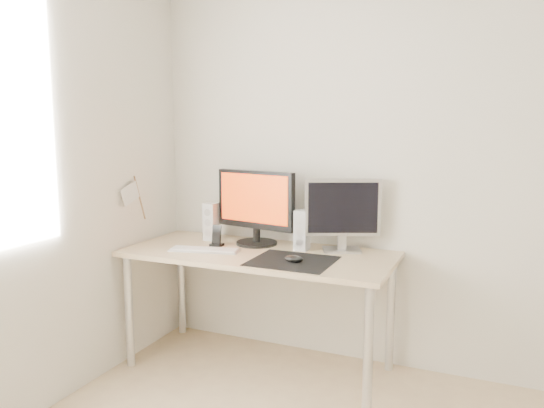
% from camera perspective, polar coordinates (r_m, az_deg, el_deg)
% --- Properties ---
extents(wall_back, '(3.50, 0.00, 3.50)m').
position_cam_1_polar(wall_back, '(3.19, 16.81, 4.05)').
color(wall_back, white).
rests_on(wall_back, ground).
extents(mousepad, '(0.45, 0.40, 0.00)m').
position_cam_1_polar(mousepad, '(2.95, 2.20, -6.14)').
color(mousepad, black).
rests_on(mousepad, desk).
extents(mouse, '(0.11, 0.06, 0.04)m').
position_cam_1_polar(mouse, '(2.91, 2.36, -5.92)').
color(mouse, black).
rests_on(mouse, mousepad).
extents(desk, '(1.60, 0.70, 0.73)m').
position_cam_1_polar(desk, '(3.19, -1.46, -6.51)').
color(desk, '#D1B587').
rests_on(desk, ground).
extents(main_monitor, '(0.55, 0.30, 0.47)m').
position_cam_1_polar(main_monitor, '(3.31, -1.77, -0.07)').
color(main_monitor, black).
rests_on(main_monitor, desk).
extents(second_monitor, '(0.43, 0.23, 0.43)m').
position_cam_1_polar(second_monitor, '(3.16, 7.59, -0.79)').
color(second_monitor, silver).
rests_on(second_monitor, desk).
extents(speaker_left, '(0.08, 0.09, 0.24)m').
position_cam_1_polar(speaker_left, '(3.48, -6.58, -1.89)').
color(speaker_left, white).
rests_on(speaker_left, desk).
extents(speaker_right, '(0.08, 0.09, 0.24)m').
position_cam_1_polar(speaker_right, '(3.18, 3.23, -2.83)').
color(speaker_right, silver).
rests_on(speaker_right, desk).
extents(keyboard, '(0.44, 0.21, 0.02)m').
position_cam_1_polar(keyboard, '(3.20, -7.28, -4.91)').
color(keyboard, silver).
rests_on(keyboard, desk).
extents(phone_dock, '(0.07, 0.06, 0.13)m').
position_cam_1_polar(phone_dock, '(3.32, -5.97, -3.83)').
color(phone_dock, black).
rests_on(phone_dock, desk).
extents(pennant, '(0.01, 0.23, 0.29)m').
position_cam_1_polar(pennant, '(3.40, -14.69, 0.97)').
color(pennant, '#A57F54').
rests_on(pennant, wall_left).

